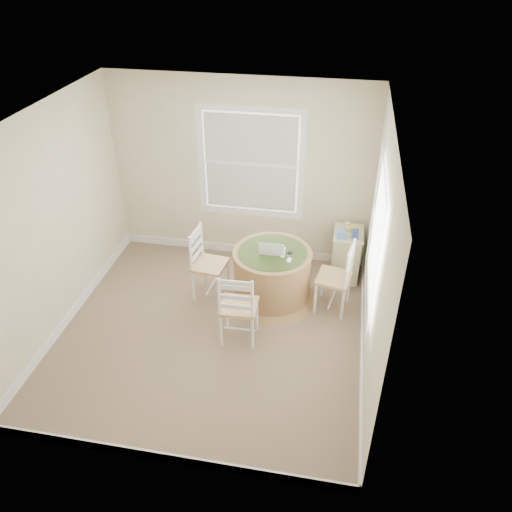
% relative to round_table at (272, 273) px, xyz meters
% --- Properties ---
extents(room, '(3.64, 3.64, 2.64)m').
position_rel_round_table_xyz_m(room, '(-0.45, -0.63, 0.91)').
color(room, '#90775B').
rests_on(room, ground).
extents(round_table, '(1.18, 1.18, 0.72)m').
position_rel_round_table_xyz_m(round_table, '(0.00, 0.00, 0.00)').
color(round_table, '#976B43').
rests_on(round_table, ground).
extents(chair_left, '(0.44, 0.46, 0.95)m').
position_rel_round_table_xyz_m(chair_left, '(-0.80, -0.07, 0.08)').
color(chair_left, white).
rests_on(chair_left, ground).
extents(chair_near, '(0.43, 0.42, 0.95)m').
position_rel_round_table_xyz_m(chair_near, '(-0.26, -0.82, 0.08)').
color(chair_near, white).
rests_on(chair_near, ground).
extents(chair_right, '(0.47, 0.48, 0.95)m').
position_rel_round_table_xyz_m(chair_right, '(0.79, -0.07, 0.08)').
color(chair_right, white).
rests_on(chair_right, ground).
extents(laptop, '(0.32, 0.28, 0.22)m').
position_rel_round_table_xyz_m(laptop, '(-0.00, -0.01, 0.35)').
color(laptop, white).
rests_on(laptop, round_table).
extents(mouse, '(0.07, 0.10, 0.03)m').
position_rel_round_table_xyz_m(mouse, '(0.13, -0.07, 0.33)').
color(mouse, white).
rests_on(mouse, round_table).
extents(phone, '(0.05, 0.09, 0.02)m').
position_rel_round_table_xyz_m(phone, '(0.23, -0.15, 0.32)').
color(phone, '#B7BABF').
rests_on(phone, round_table).
extents(keys, '(0.06, 0.06, 0.02)m').
position_rel_round_table_xyz_m(keys, '(0.22, 0.01, 0.33)').
color(keys, black).
rests_on(keys, round_table).
extents(corner_chest, '(0.39, 0.53, 0.70)m').
position_rel_round_table_xyz_m(corner_chest, '(0.92, 0.68, -0.04)').
color(corner_chest, beige).
rests_on(corner_chest, ground).
extents(tissue_box, '(0.12, 0.12, 0.10)m').
position_rel_round_table_xyz_m(tissue_box, '(0.83, 0.56, 0.36)').
color(tissue_box, '#5B93D0').
rests_on(tissue_box, corner_chest).
extents(box_yellow, '(0.15, 0.10, 0.06)m').
position_rel_round_table_xyz_m(box_yellow, '(0.96, 0.73, 0.34)').
color(box_yellow, '#DBD24D').
rests_on(box_yellow, corner_chest).
extents(box_blue, '(0.08, 0.08, 0.12)m').
position_rel_round_table_xyz_m(box_blue, '(1.00, 0.57, 0.37)').
color(box_blue, '#2F418E').
rests_on(box_blue, corner_chest).
extents(cup_cream, '(0.07, 0.07, 0.09)m').
position_rel_round_table_xyz_m(cup_cream, '(0.90, 0.78, 0.35)').
color(cup_cream, beige).
rests_on(cup_cream, corner_chest).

